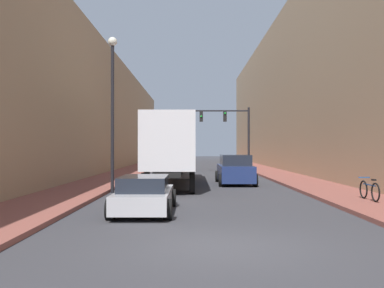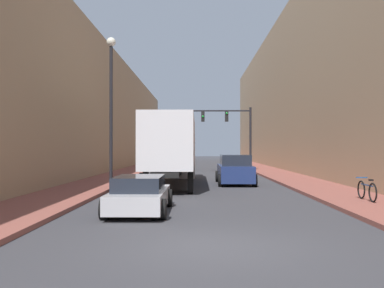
{
  "view_description": "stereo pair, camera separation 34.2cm",
  "coord_description": "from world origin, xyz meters",
  "views": [
    {
      "loc": [
        -0.6,
        -9.35,
        2.16
      ],
      "look_at": [
        -0.51,
        10.45,
        2.34
      ],
      "focal_mm": 40.0,
      "sensor_mm": 36.0,
      "label": 1
    },
    {
      "loc": [
        -0.26,
        -9.34,
        2.16
      ],
      "look_at": [
        -0.51,
        10.45,
        2.34
      ],
      "focal_mm": 40.0,
      "sensor_mm": 36.0,
      "label": 2
    }
  ],
  "objects": [
    {
      "name": "sedan_car",
      "position": [
        -2.18,
        4.9,
        0.59
      ],
      "size": [
        1.97,
        4.25,
        1.23
      ],
      "color": "#B7B7BC",
      "rests_on": "ground"
    },
    {
      "name": "building_left",
      "position": [
        -10.66,
        30.0,
        5.46
      ],
      "size": [
        6.0,
        80.0,
        10.92
      ],
      "color": "tan",
      "rests_on": "ground"
    },
    {
      "name": "sidewalk_left",
      "position": [
        -6.12,
        30.0,
        0.07
      ],
      "size": [
        3.09,
        80.0,
        0.15
      ],
      "color": "brown",
      "rests_on": "ground"
    },
    {
      "name": "street_lamp",
      "position": [
        -4.42,
        11.13,
        4.74
      ],
      "size": [
        0.44,
        0.44,
        7.48
      ],
      "color": "black",
      "rests_on": "ground"
    },
    {
      "name": "building_right",
      "position": [
        10.66,
        30.0,
        7.47
      ],
      "size": [
        6.0,
        80.0,
        14.94
      ],
      "color": "tan",
      "rests_on": "ground"
    },
    {
      "name": "parked_bicycle",
      "position": [
        6.2,
        7.02,
        0.53
      ],
      "size": [
        0.44,
        1.83,
        0.86
      ],
      "color": "black",
      "rests_on": "sidewalk_right"
    },
    {
      "name": "semi_truck",
      "position": [
        -1.72,
        16.26,
        2.19
      ],
      "size": [
        2.54,
        13.63,
        3.85
      ],
      "color": "silver",
      "rests_on": "ground"
    },
    {
      "name": "traffic_signal_gantry",
      "position": [
        2.84,
        28.42,
        4.0
      ],
      "size": [
        6.41,
        0.35,
        5.73
      ],
      "color": "black",
      "rests_on": "ground"
    },
    {
      "name": "ground_plane",
      "position": [
        0.0,
        0.0,
        0.0
      ],
      "size": [
        200.0,
        200.0,
        0.0
      ],
      "primitive_type": "plane",
      "color": "#38383D"
    },
    {
      "name": "suv_car",
      "position": [
        1.96,
        16.07,
        0.83
      ],
      "size": [
        2.14,
        4.69,
        1.75
      ],
      "color": "navy",
      "rests_on": "ground"
    },
    {
      "name": "sidewalk_right",
      "position": [
        6.12,
        30.0,
        0.07
      ],
      "size": [
        3.09,
        80.0,
        0.15
      ],
      "color": "brown",
      "rests_on": "ground"
    }
  ]
}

